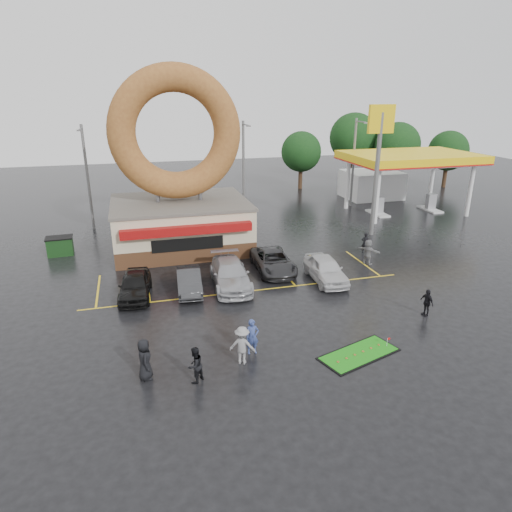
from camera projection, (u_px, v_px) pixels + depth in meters
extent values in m
plane|color=black|center=(265.00, 316.00, 24.93)|extent=(120.00, 120.00, 0.00)
cube|color=#472B19|center=(182.00, 239.00, 35.77)|extent=(10.00, 8.00, 1.20)
cube|color=beige|center=(181.00, 218.00, 35.17)|extent=(10.00, 8.00, 2.30)
cube|color=#59544C|center=(180.00, 202.00, 34.74)|extent=(10.20, 8.20, 0.20)
cube|color=maroon|center=(188.00, 230.00, 31.19)|extent=(9.00, 0.60, 0.60)
cylinder|color=slate|center=(158.00, 194.00, 34.11)|extent=(0.30, 0.30, 1.20)
cylinder|color=slate|center=(200.00, 192.00, 34.90)|extent=(0.30, 0.30, 1.20)
torus|color=brown|center=(176.00, 133.00, 33.00)|extent=(9.60, 2.00, 9.60)
cylinder|color=silver|center=(377.00, 197.00, 41.40)|extent=(0.40, 0.40, 5.00)
cylinder|color=silver|center=(470.00, 191.00, 43.88)|extent=(0.40, 0.40, 5.00)
cylinder|color=silver|center=(348.00, 185.00, 46.84)|extent=(0.40, 0.40, 5.00)
cylinder|color=silver|center=(432.00, 180.00, 49.32)|extent=(0.40, 0.40, 5.00)
cube|color=silver|center=(410.00, 160.00, 44.42)|extent=(12.00, 8.00, 0.50)
cube|color=yellow|center=(410.00, 157.00, 44.32)|extent=(12.30, 8.30, 0.70)
cube|color=#99999E|center=(378.00, 205.00, 45.16)|extent=(0.90, 0.60, 1.60)
cube|color=#99999E|center=(431.00, 202.00, 46.65)|extent=(0.90, 0.60, 1.60)
cube|color=silver|center=(371.00, 184.00, 52.05)|extent=(6.00, 5.00, 3.00)
cylinder|color=slate|center=(376.00, 176.00, 37.33)|extent=(0.36, 0.36, 10.00)
cube|color=yellow|center=(381.00, 119.00, 35.79)|extent=(2.20, 0.30, 2.20)
cylinder|color=slate|center=(88.00, 179.00, 39.04)|extent=(0.24, 0.24, 9.00)
cylinder|color=slate|center=(80.00, 129.00, 36.70)|extent=(0.12, 2.00, 0.12)
cube|color=slate|center=(79.00, 130.00, 35.81)|extent=(0.40, 0.18, 0.12)
cylinder|color=slate|center=(244.00, 170.00, 43.42)|extent=(0.24, 0.24, 9.00)
cylinder|color=slate|center=(246.00, 125.00, 41.08)|extent=(0.12, 2.00, 0.12)
cube|color=slate|center=(248.00, 126.00, 40.19)|extent=(0.40, 0.18, 0.12)
cylinder|color=slate|center=(353.00, 163.00, 47.31)|extent=(0.24, 0.24, 9.00)
cylinder|color=slate|center=(361.00, 122.00, 44.97)|extent=(0.12, 2.00, 0.12)
cube|color=slate|center=(366.00, 123.00, 44.08)|extent=(0.40, 0.18, 0.12)
cylinder|color=#332114|center=(394.00, 175.00, 58.09)|extent=(0.50, 0.50, 2.88)
sphere|color=black|center=(397.00, 145.00, 56.80)|extent=(5.60, 5.60, 5.60)
cylinder|color=#332114|center=(445.00, 177.00, 57.83)|extent=(0.50, 0.50, 2.52)
sphere|color=black|center=(448.00, 151.00, 56.70)|extent=(4.90, 4.90, 4.90)
cylinder|color=#332114|center=(352.00, 170.00, 60.66)|extent=(0.50, 0.50, 3.24)
sphere|color=black|center=(354.00, 138.00, 59.22)|extent=(6.30, 6.30, 6.30)
cylinder|color=#332114|center=(300.00, 178.00, 56.98)|extent=(0.50, 0.50, 2.52)
sphere|color=black|center=(301.00, 152.00, 55.86)|extent=(4.90, 4.90, 4.90)
imported|color=black|center=(135.00, 285.00, 27.01)|extent=(2.24, 4.59, 1.51)
imported|color=#2D2D2F|center=(189.00, 281.00, 27.76)|extent=(1.72, 4.18, 1.35)
imported|color=#AAABAF|center=(230.00, 274.00, 28.49)|extent=(2.57, 5.60, 1.59)
imported|color=#2B2B2D|center=(273.00, 261.00, 30.91)|extent=(2.58, 5.23, 1.43)
imported|color=silver|center=(326.00, 269.00, 29.34)|extent=(2.07, 4.69, 1.57)
imported|color=navy|center=(252.00, 337.00, 21.14)|extent=(0.64, 0.44, 1.72)
imported|color=black|center=(195.00, 365.00, 19.05)|extent=(0.99, 0.98, 1.62)
imported|color=gray|center=(242.00, 345.00, 20.32)|extent=(1.35, 1.10, 1.81)
imported|color=black|center=(145.00, 359.00, 19.22)|extent=(0.63, 0.94, 1.86)
imported|color=black|center=(427.00, 302.00, 24.79)|extent=(0.50, 0.94, 1.53)
imported|color=gray|center=(368.00, 252.00, 32.11)|extent=(1.38, 1.69, 1.81)
imported|color=black|center=(365.00, 243.00, 34.37)|extent=(0.66, 0.53, 1.58)
cube|color=#163A16|center=(60.00, 246.00, 34.01)|extent=(1.86, 1.29, 1.30)
cube|color=black|center=(359.00, 354.00, 21.28)|extent=(4.22, 2.81, 0.04)
cube|color=#1D8315|center=(359.00, 354.00, 21.27)|extent=(4.00, 2.59, 0.03)
cylinder|color=silver|center=(387.00, 342.00, 21.81)|extent=(0.02, 0.02, 0.44)
cube|color=red|center=(389.00, 339.00, 21.77)|extent=(0.14, 0.01, 0.10)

